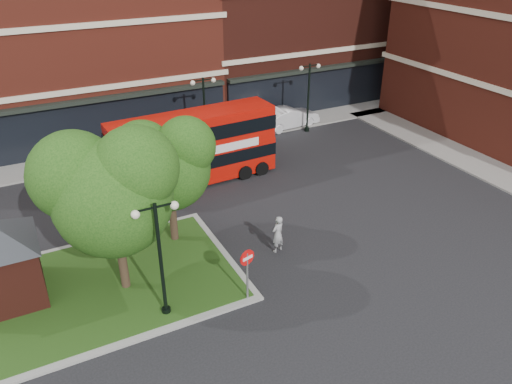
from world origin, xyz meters
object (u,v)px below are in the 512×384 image
bus (194,144)px  car_silver (135,155)px  woman (278,234)px  car_white (289,117)px

bus → car_silver: 5.10m
woman → car_white: woman is taller
woman → bus: bearing=-102.9°
car_white → woman: bearing=142.3°
bus → car_white: bearing=26.6°
bus → woman: 8.62m
woman → car_silver: 12.94m
car_silver → car_white: car_white is taller
car_silver → bus: bearing=-140.5°
bus → woman: bearing=-87.2°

